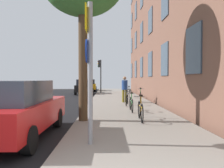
% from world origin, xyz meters
% --- Properties ---
extents(ground_plane, '(41.80, 41.80, 0.00)m').
position_xyz_m(ground_plane, '(-2.40, 15.00, 0.00)').
color(ground_plane, '#332D28').
extents(road_asphalt, '(7.00, 38.00, 0.01)m').
position_xyz_m(road_asphalt, '(-4.50, 15.00, 0.01)').
color(road_asphalt, black).
rests_on(road_asphalt, ground).
extents(sidewalk, '(4.20, 38.00, 0.12)m').
position_xyz_m(sidewalk, '(1.10, 15.00, 0.06)').
color(sidewalk, gray).
rests_on(sidewalk, ground).
extents(sign_post, '(0.16, 0.60, 3.37)m').
position_xyz_m(sign_post, '(-0.25, 3.16, 2.08)').
color(sign_post, gray).
rests_on(sign_post, sidewalk).
extents(traffic_light, '(0.43, 0.24, 3.73)m').
position_xyz_m(traffic_light, '(-0.60, 23.06, 2.67)').
color(traffic_light, black).
rests_on(traffic_light, sidewalk).
extents(bicycle_0, '(0.42, 1.69, 0.98)m').
position_xyz_m(bicycle_0, '(1.43, 6.12, 0.50)').
color(bicycle_0, black).
rests_on(bicycle_0, sidewalk).
extents(bicycle_1, '(0.42, 1.68, 0.93)m').
position_xyz_m(bicycle_1, '(1.35, 8.52, 0.48)').
color(bicycle_1, black).
rests_on(bicycle_1, sidewalk).
extents(bicycle_2, '(0.45, 1.55, 0.89)m').
position_xyz_m(bicycle_2, '(1.37, 11.04, 0.46)').
color(bicycle_2, black).
rests_on(bicycle_2, sidewalk).
extents(bicycle_3, '(0.46, 1.70, 0.99)m').
position_xyz_m(bicycle_3, '(2.42, 12.60, 0.51)').
color(bicycle_3, black).
rests_on(bicycle_3, sidewalk).
extents(bicycle_4, '(0.51, 1.64, 0.98)m').
position_xyz_m(bicycle_4, '(1.98, 16.33, 0.50)').
color(bicycle_4, black).
rests_on(bicycle_4, sidewalk).
extents(pedestrian_0, '(0.52, 0.52, 1.73)m').
position_xyz_m(pedestrian_0, '(1.37, 12.73, 1.11)').
color(pedestrian_0, olive).
rests_on(pedestrian_0, sidewalk).
extents(car_0, '(1.94, 4.44, 1.62)m').
position_xyz_m(car_0, '(-2.40, 4.10, 0.84)').
color(car_0, red).
rests_on(car_0, road_asphalt).
extents(car_1, '(1.87, 4.43, 1.62)m').
position_xyz_m(car_1, '(-2.29, 22.38, 0.84)').
color(car_1, black).
rests_on(car_1, road_asphalt).
extents(car_2, '(1.98, 3.97, 1.62)m').
position_xyz_m(car_2, '(-2.22, 27.93, 0.84)').
color(car_2, orange).
rests_on(car_2, road_asphalt).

